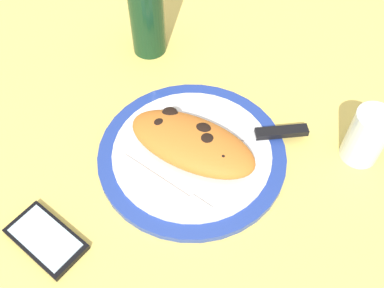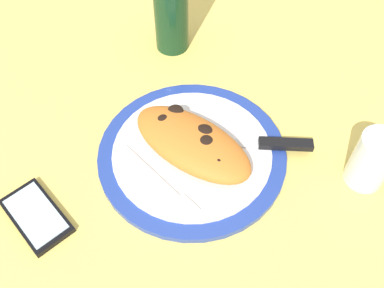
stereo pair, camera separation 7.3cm
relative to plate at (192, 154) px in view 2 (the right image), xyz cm
name	(u,v)px [view 2 (the right image)]	position (x,y,z in cm)	size (l,w,h in cm)	color
ground_plane	(192,161)	(0.00, 0.00, -2.23)	(150.00, 150.00, 3.00)	#EACC60
plate	(192,154)	(0.00, 0.00, 0.00)	(32.58, 32.58, 1.54)	#233D99
calzone	(194,142)	(0.12, 0.42, 3.13)	(22.85, 11.03, 4.65)	orange
fork	(165,185)	(0.86, -8.22, 1.01)	(18.01, 4.05, 0.40)	silver
knife	(267,144)	(9.45, 9.03, 1.30)	(19.61, 14.64, 1.20)	silver
smartphone	(36,216)	(-11.86, -24.55, -0.17)	(13.26, 8.64, 1.16)	black
water_glass	(371,162)	(25.24, 14.41, 3.74)	(6.46, 6.46, 10.26)	silver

